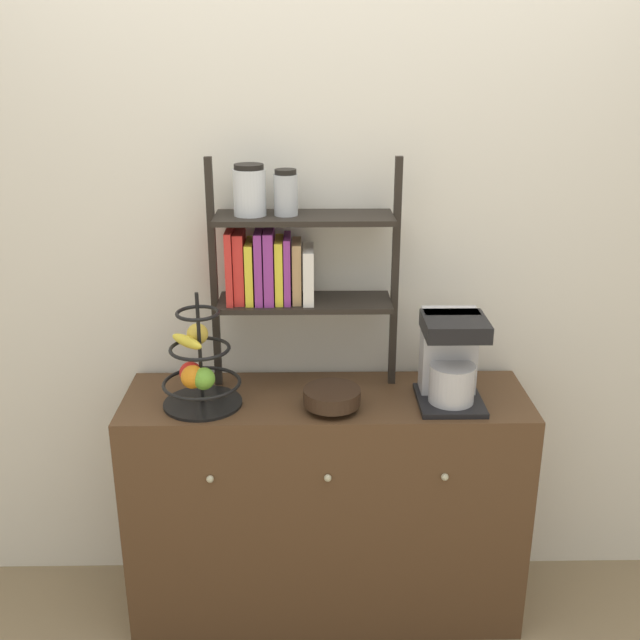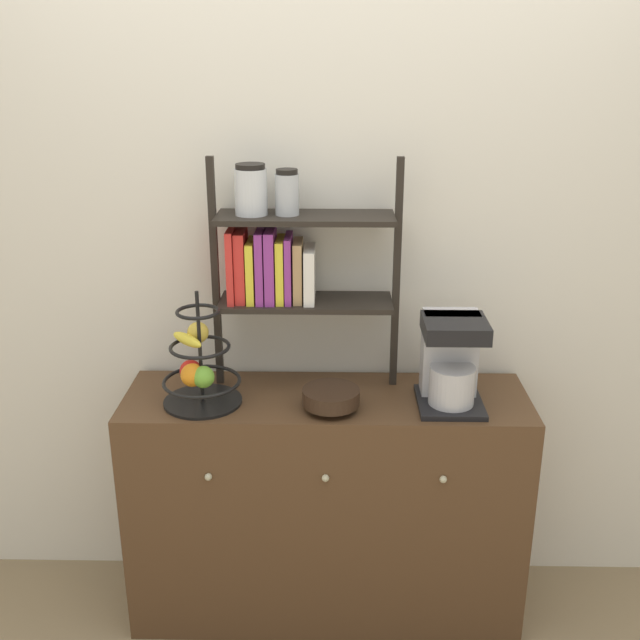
{
  "view_description": "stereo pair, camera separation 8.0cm",
  "coord_description": "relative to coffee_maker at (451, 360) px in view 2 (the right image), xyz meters",
  "views": [
    {
      "loc": [
        -0.06,
        -2.08,
        1.95
      ],
      "look_at": [
        -0.02,
        0.2,
        1.13
      ],
      "focal_mm": 42.0,
      "sensor_mm": 36.0,
      "label": 1
    },
    {
      "loc": [
        0.02,
        -2.08,
        1.95
      ],
      "look_at": [
        -0.02,
        0.2,
        1.13
      ],
      "focal_mm": 42.0,
      "sensor_mm": 36.0,
      "label": 2
    }
  ],
  "objects": [
    {
      "name": "shelf_hutch",
      "position": [
        -0.56,
        0.14,
        0.32
      ],
      "size": [
        0.63,
        0.2,
        0.78
      ],
      "color": "black",
      "rests_on": "sideboard"
    },
    {
      "name": "sideboard",
      "position": [
        -0.41,
        0.03,
        -0.58
      ],
      "size": [
        1.37,
        0.42,
        0.85
      ],
      "color": "#4C331E",
      "rests_on": "ground_plane"
    },
    {
      "name": "wall_back",
      "position": [
        -0.41,
        0.28,
        0.3
      ],
      "size": [
        7.0,
        0.05,
        2.6
      ],
      "primitive_type": "cube",
      "color": "silver",
      "rests_on": "ground_plane"
    },
    {
      "name": "coffee_maker",
      "position": [
        0.0,
        0.0,
        0.0
      ],
      "size": [
        0.21,
        0.24,
        0.3
      ],
      "color": "black",
      "rests_on": "sideboard"
    },
    {
      "name": "fruit_stand",
      "position": [
        -0.82,
        -0.03,
        -0.02
      ],
      "size": [
        0.26,
        0.26,
        0.39
      ],
      "color": "black",
      "rests_on": "sideboard"
    },
    {
      "name": "wooden_bowl",
      "position": [
        -0.39,
        -0.07,
        -0.11
      ],
      "size": [
        0.19,
        0.19,
        0.07
      ],
      "color": "black",
      "rests_on": "sideboard"
    }
  ]
}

